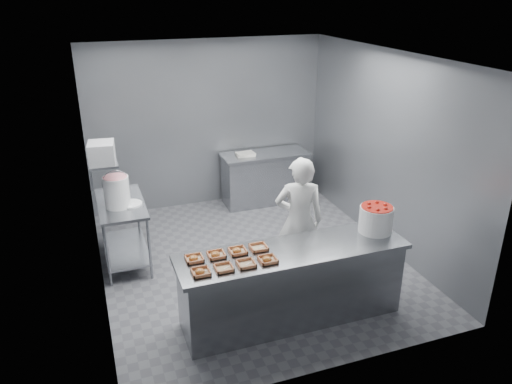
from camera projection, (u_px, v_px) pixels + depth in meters
floor at (252, 261)px, 6.98m from camera, size 4.50×4.50×0.00m
ceiling at (252, 56)px, 5.90m from camera, size 4.50×4.50×0.00m
wall_back at (208, 125)px, 8.39m from camera, size 4.00×0.04×2.80m
wall_left at (91, 187)px, 5.82m from camera, size 0.04×4.50×2.80m
wall_right at (385, 151)px, 7.07m from camera, size 0.04×4.50×2.80m
service_counter at (292, 284)px, 5.63m from camera, size 2.60×0.70×0.90m
prep_table at (123, 223)px, 6.76m from camera, size 0.60×1.20×0.90m
back_counter at (265, 177)px, 8.74m from camera, size 1.50×0.60×0.90m
wall_shelf at (102, 158)px, 6.34m from camera, size 0.35×0.90×0.03m
tray_0 at (201, 272)px, 5.00m from camera, size 0.19×0.18×0.06m
tray_1 at (224, 268)px, 5.07m from camera, size 0.19×0.18×0.04m
tray_2 at (246, 264)px, 5.15m from camera, size 0.19×0.18×0.04m
tray_3 at (268, 259)px, 5.22m from camera, size 0.19×0.18×0.06m
tray_4 at (194, 258)px, 5.24m from camera, size 0.19×0.18×0.06m
tray_5 at (216, 255)px, 5.31m from camera, size 0.19×0.18×0.06m
tray_6 at (238, 251)px, 5.39m from camera, size 0.19×0.18×0.06m
tray_7 at (259, 247)px, 5.47m from camera, size 0.19×0.18×0.04m
worker at (299, 221)px, 6.27m from camera, size 0.71×0.57×1.68m
strawberry_tub at (376, 218)px, 5.80m from camera, size 0.39×0.39×0.32m
glaze_bucket at (117, 191)px, 6.43m from camera, size 0.34×0.33×0.50m
bucket_lid at (131, 204)px, 6.57m from camera, size 0.36×0.36×0.02m
rag at (123, 190)px, 7.01m from camera, size 0.15×0.13×0.02m
appliance at (102, 153)px, 6.04m from camera, size 0.34×0.38×0.26m
paper_stack at (246, 154)px, 8.44m from camera, size 0.31×0.23×0.05m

